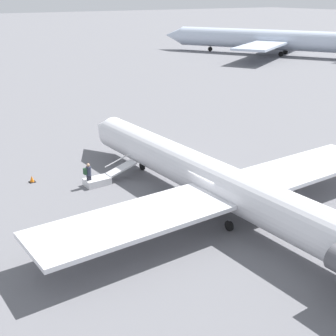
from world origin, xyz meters
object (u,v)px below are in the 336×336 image
at_px(airplane_main, 226,185).
at_px(airplane_far_right, 270,39).
at_px(passenger, 88,173).
at_px(boarding_stairs, 102,179).

xyz_separation_m(airplane_main, airplane_far_right, (55.84, -58.27, 1.27)).
bearing_deg(passenger, airplane_far_right, 34.38).
xyz_separation_m(boarding_stairs, passenger, (-0.04, 1.06, 0.63)).
distance_m(airplane_far_right, passenger, 79.11).
bearing_deg(boarding_stairs, airplane_far_right, 34.82).
bearing_deg(passenger, airplane_main, -61.31).
height_order(airplane_far_right, boarding_stairs, airplane_far_right).
height_order(boarding_stairs, passenger, passenger).
xyz_separation_m(airplane_main, boarding_stairs, (8.72, 4.14, -1.60)).
bearing_deg(airplane_main, airplane_far_right, -48.46).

